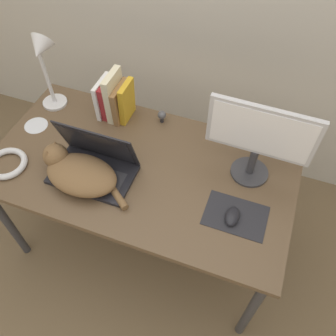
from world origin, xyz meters
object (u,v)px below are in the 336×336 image
object	(u,v)px
desk_lamp	(43,61)
external_monitor	(259,138)
laptop	(94,165)
webcam	(162,116)
cat	(78,172)
cd_disc	(36,125)
computer_mouse	(232,216)
book_row	(115,99)
cable_coil	(7,163)

from	to	relation	value
desk_lamp	external_monitor	bearing A→B (deg)	-4.10
laptop	webcam	world-z (taller)	laptop
cat	cd_disc	size ratio (longest dim) A/B	3.80
laptop	cat	size ratio (longest dim) A/B	0.82
computer_mouse	cat	bearing A→B (deg)	-176.60
book_row	desk_lamp	size ratio (longest dim) A/B	0.57
external_monitor	webcam	world-z (taller)	external_monitor
cd_disc	laptop	bearing A→B (deg)	-20.64
external_monitor	desk_lamp	xyz separation A→B (m)	(-1.06, 0.08, 0.07)
cable_coil	laptop	bearing A→B (deg)	15.29
external_monitor	cd_disc	size ratio (longest dim) A/B	3.72
computer_mouse	cable_coil	xyz separation A→B (m)	(-1.06, -0.09, -0.00)
book_row	external_monitor	bearing A→B (deg)	-11.12
external_monitor	book_row	distance (m)	0.77
book_row	desk_lamp	world-z (taller)	desk_lamp
laptop	cable_coil	size ratio (longest dim) A/B	1.98
laptop	computer_mouse	bearing A→B (deg)	-2.12
webcam	desk_lamp	bearing A→B (deg)	-169.97
book_row	cable_coil	xyz separation A→B (m)	(-0.33, -0.50, -0.09)
external_monitor	webcam	bearing A→B (deg)	160.64
laptop	external_monitor	bearing A→B (deg)	19.60
cat	book_row	distance (m)	0.45
cat	webcam	distance (m)	0.53
book_row	cable_coil	distance (m)	0.60
cat	webcam	xyz separation A→B (m)	(0.22, 0.48, -0.01)
desk_lamp	cd_disc	size ratio (longest dim) A/B	3.73
webcam	cd_disc	world-z (taller)	webcam
external_monitor	book_row	xyz separation A→B (m)	(-0.74, 0.15, -0.13)
cat	cable_coil	distance (m)	0.37
cat	webcam	size ratio (longest dim) A/B	6.64
desk_lamp	webcam	world-z (taller)	desk_lamp
book_row	cat	bearing A→B (deg)	-86.67
cable_coil	cd_disc	bearing A→B (deg)	94.73
laptop	book_row	distance (m)	0.40
computer_mouse	book_row	bearing A→B (deg)	150.59
laptop	computer_mouse	distance (m)	0.65
book_row	cable_coil	bearing A→B (deg)	-124.00
desk_lamp	cd_disc	xyz separation A→B (m)	(-0.04, -0.15, -0.30)
book_row	webcam	world-z (taller)	book_row
laptop	cat	world-z (taller)	laptop
cat	laptop	bearing A→B (deg)	55.57
laptop	desk_lamp	distance (m)	0.56
cable_coil	cd_disc	xyz separation A→B (m)	(-0.02, 0.27, -0.01)
external_monitor	webcam	size ratio (longest dim) A/B	6.50
laptop	webcam	distance (m)	0.45
cat	cable_coil	size ratio (longest dim) A/B	2.41
laptop	cat	distance (m)	0.08
laptop	cable_coil	xyz separation A→B (m)	(-0.41, -0.11, -0.03)
desk_lamp	cd_disc	distance (m)	0.34
cable_coil	webcam	bearing A→B (deg)	42.25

